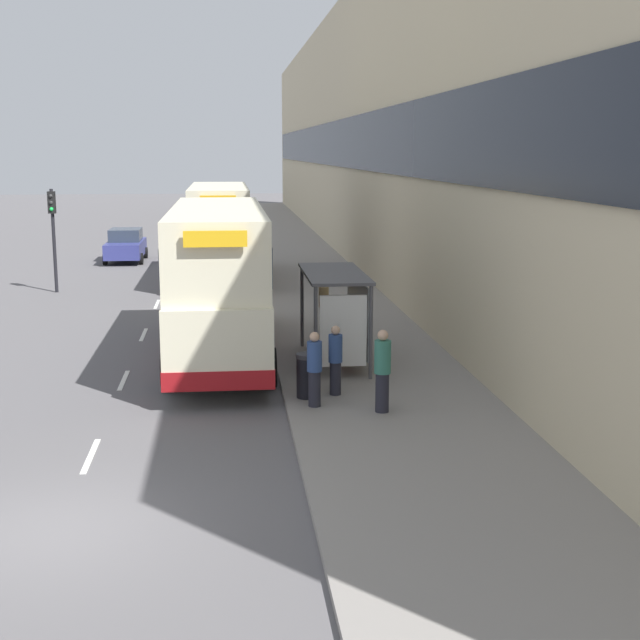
% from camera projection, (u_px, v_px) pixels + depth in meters
% --- Properties ---
extents(ground_plane, '(220.00, 220.00, 0.00)m').
position_uv_depth(ground_plane, '(59.00, 530.00, 13.99)').
color(ground_plane, '#5B595B').
extents(pavement, '(5.00, 93.00, 0.14)m').
position_uv_depth(pavement, '(291.00, 250.00, 52.25)').
color(pavement, gray).
rests_on(pavement, ground_plane).
extents(terrace_facade, '(3.10, 93.00, 13.84)m').
position_uv_depth(terrace_facade, '(359.00, 132.00, 51.37)').
color(terrace_facade, '#C6B793').
rests_on(terrace_facade, ground_plane).
extents(lane_mark_0, '(0.12, 2.00, 0.01)m').
position_uv_depth(lane_mark_0, '(91.00, 456.00, 17.36)').
color(lane_mark_0, silver).
rests_on(lane_mark_0, ground_plane).
extents(lane_mark_1, '(0.12, 2.00, 0.01)m').
position_uv_depth(lane_mark_1, '(124.00, 380.00, 23.05)').
color(lane_mark_1, silver).
rests_on(lane_mark_1, ground_plane).
extents(lane_mark_2, '(0.12, 2.00, 0.01)m').
position_uv_depth(lane_mark_2, '(144.00, 335.00, 28.74)').
color(lane_mark_2, silver).
rests_on(lane_mark_2, ground_plane).
extents(lane_mark_3, '(0.12, 2.00, 0.01)m').
position_uv_depth(lane_mark_3, '(157.00, 304.00, 34.43)').
color(lane_mark_3, silver).
rests_on(lane_mark_3, ground_plane).
extents(lane_mark_4, '(0.12, 2.00, 0.01)m').
position_uv_depth(lane_mark_4, '(166.00, 282.00, 40.12)').
color(lane_mark_4, silver).
rests_on(lane_mark_4, ground_plane).
extents(lane_mark_5, '(0.12, 2.00, 0.01)m').
position_uv_depth(lane_mark_5, '(174.00, 266.00, 45.81)').
color(lane_mark_5, silver).
rests_on(lane_mark_5, ground_plane).
extents(lane_mark_6, '(0.12, 2.00, 0.01)m').
position_uv_depth(lane_mark_6, '(179.00, 253.00, 51.50)').
color(lane_mark_6, silver).
rests_on(lane_mark_6, ground_plane).
extents(bus_shelter, '(1.60, 4.20, 2.48)m').
position_uv_depth(bus_shelter, '(342.00, 301.00, 23.91)').
color(bus_shelter, '#4C4C51').
rests_on(bus_shelter, ground_plane).
extents(double_decker_bus_near, '(2.85, 10.96, 4.30)m').
position_uv_depth(double_decker_bus_near, '(218.00, 279.00, 25.17)').
color(double_decker_bus_near, beige).
rests_on(double_decker_bus_near, ground_plane).
extents(double_decker_bus_ahead, '(2.85, 10.38, 4.30)m').
position_uv_depth(double_decker_bus_ahead, '(220.00, 231.00, 39.97)').
color(double_decker_bus_ahead, beige).
rests_on(double_decker_bus_ahead, ground_plane).
extents(car_0, '(2.04, 4.48, 1.73)m').
position_uv_depth(car_0, '(126.00, 245.00, 47.53)').
color(car_0, navy).
rests_on(car_0, ground_plane).
extents(pedestrian_at_shelter, '(0.37, 0.37, 1.86)m').
position_uv_depth(pedestrian_at_shelter, '(382.00, 370.00, 19.63)').
color(pedestrian_at_shelter, '#23232D').
rests_on(pedestrian_at_shelter, ground_plane).
extents(pedestrian_1, '(0.33, 0.33, 1.66)m').
position_uv_depth(pedestrian_1, '(324.00, 305.00, 28.47)').
color(pedestrian_1, '#23232D').
rests_on(pedestrian_1, ground_plane).
extents(pedestrian_2, '(0.33, 0.33, 1.67)m').
position_uv_depth(pedestrian_2, '(335.00, 360.00, 21.05)').
color(pedestrian_2, '#23232D').
rests_on(pedestrian_2, ground_plane).
extents(pedestrian_3, '(0.34, 0.34, 1.73)m').
position_uv_depth(pedestrian_3, '(314.00, 369.00, 20.07)').
color(pedestrian_3, '#23232D').
rests_on(pedestrian_3, ground_plane).
extents(litter_bin, '(0.55, 0.55, 1.05)m').
position_uv_depth(litter_bin, '(307.00, 375.00, 20.88)').
color(litter_bin, black).
rests_on(litter_bin, ground_plane).
extents(traffic_light_far_kerb, '(0.30, 0.32, 4.30)m').
position_uv_depth(traffic_light_far_kerb, '(53.00, 223.00, 36.77)').
color(traffic_light_far_kerb, black).
rests_on(traffic_light_far_kerb, ground_plane).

